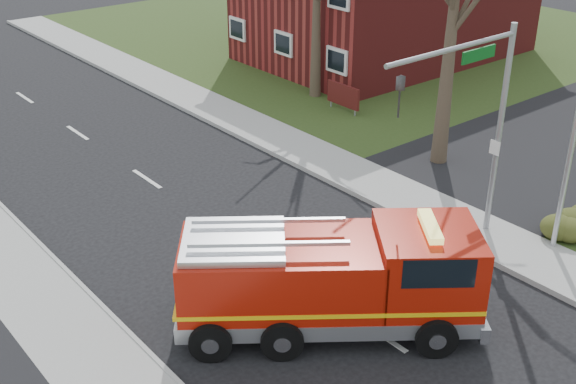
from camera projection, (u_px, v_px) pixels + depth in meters
ground at (378, 333)px, 18.64m from camera, size 120.00×120.00×0.00m
sidewalk_right at (520, 252)px, 22.13m from camera, size 2.40×80.00×0.15m
health_center_sign at (343, 96)px, 32.87m from camera, size 0.12×2.00×1.40m
traffic_signal_mast at (477, 103)px, 20.54m from camera, size 5.29×0.18×6.80m
fire_engine at (332, 282)px, 18.32m from camera, size 7.53×6.62×3.04m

